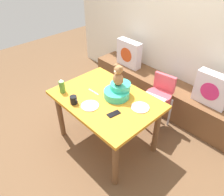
% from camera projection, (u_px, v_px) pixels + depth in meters
% --- Properties ---
extents(ground_plane, '(8.00, 8.00, 0.00)m').
position_uv_depth(ground_plane, '(107.00, 141.00, 2.97)').
color(ground_plane, brown).
extents(back_wall, '(4.40, 0.10, 2.60)m').
position_uv_depth(back_wall, '(183.00, 22.00, 3.00)').
color(back_wall, silver).
rests_on(back_wall, ground_plane).
extents(window_bench, '(2.60, 0.44, 0.46)m').
position_uv_depth(window_bench, '(161.00, 93.00, 3.49)').
color(window_bench, brown).
rests_on(window_bench, ground_plane).
extents(pillow_floral_left, '(0.44, 0.15, 0.44)m').
position_uv_depth(pillow_floral_left, '(129.00, 54.00, 3.63)').
color(pillow_floral_left, silver).
rests_on(pillow_floral_left, window_bench).
extents(pillow_floral_right, '(0.44, 0.15, 0.44)m').
position_uv_depth(pillow_floral_right, '(212.00, 89.00, 2.78)').
color(pillow_floral_right, silver).
rests_on(pillow_floral_right, window_bench).
extents(book_stack, '(0.20, 0.14, 0.08)m').
position_uv_depth(book_stack, '(168.00, 81.00, 3.28)').
color(book_stack, '#596AC2').
rests_on(book_stack, window_bench).
extents(dining_table, '(1.23, 0.88, 0.74)m').
position_uv_depth(dining_table, '(106.00, 105.00, 2.60)').
color(dining_table, orange).
rests_on(dining_table, ground_plane).
extents(highchair, '(0.36, 0.49, 0.79)m').
position_uv_depth(highchair, '(159.00, 96.00, 2.94)').
color(highchair, '#D84C59').
rests_on(highchair, ground_plane).
extents(infant_seat_teal, '(0.30, 0.33, 0.16)m').
position_uv_depth(infant_seat_teal, '(118.00, 91.00, 2.52)').
color(infant_seat_teal, '#35BF9D').
rests_on(infant_seat_teal, dining_table).
extents(teddy_bear, '(0.13, 0.12, 0.25)m').
position_uv_depth(teddy_bear, '(118.00, 76.00, 2.40)').
color(teddy_bear, '#9C6C41').
rests_on(teddy_bear, infant_seat_teal).
extents(ketchup_bottle, '(0.07, 0.07, 0.18)m').
position_uv_depth(ketchup_bottle, '(62.00, 86.00, 2.58)').
color(ketchup_bottle, '#4C8C33').
rests_on(ketchup_bottle, dining_table).
extents(coffee_mug, '(0.12, 0.08, 0.09)m').
position_uv_depth(coffee_mug, '(74.00, 100.00, 2.42)').
color(coffee_mug, black).
rests_on(coffee_mug, dining_table).
extents(dinner_plate_near, '(0.20, 0.20, 0.01)m').
position_uv_depth(dinner_plate_near, '(140.00, 107.00, 2.38)').
color(dinner_plate_near, white).
rests_on(dinner_plate_near, dining_table).
extents(dinner_plate_far, '(0.20, 0.20, 0.01)m').
position_uv_depth(dinner_plate_far, '(90.00, 106.00, 2.41)').
color(dinner_plate_far, white).
rests_on(dinner_plate_far, dining_table).
extents(cell_phone, '(0.09, 0.15, 0.01)m').
position_uv_depth(cell_phone, '(114.00, 114.00, 2.30)').
color(cell_phone, black).
rests_on(cell_phone, dining_table).
extents(table_fork, '(0.17, 0.02, 0.01)m').
position_uv_depth(table_fork, '(94.00, 92.00, 2.63)').
color(table_fork, silver).
rests_on(table_fork, dining_table).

